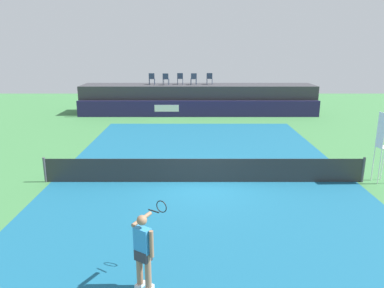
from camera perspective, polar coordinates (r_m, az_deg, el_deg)
The scene contains 14 objects.
ground_plane at distance 17.36m, azimuth 1.50°, elevation -2.32°, with size 48.00×48.00×0.00m, color #3D7A42.
court_inner at distance 14.53m, azimuth 1.81°, elevation -5.87°, with size 12.00×22.00×0.00m, color #16597A.
sponsor_wall at distance 27.45m, azimuth 0.91°, elevation 5.47°, with size 18.00×0.22×1.20m.
spectator_platform at distance 29.15m, azimuth 0.88°, elevation 7.03°, with size 18.00×2.80×2.20m, color #38383D.
spectator_chair_far_left at distance 29.04m, azimuth -6.29°, elevation 10.08°, with size 0.45×0.45×0.89m.
spectator_chair_left at distance 28.75m, azimuth -4.13°, elevation 10.08°, with size 0.47×0.47×0.89m.
spectator_chair_center at distance 29.06m, azimuth -1.90°, elevation 10.16°, with size 0.44×0.44×0.89m.
spectator_chair_right at distance 28.83m, azimuth 0.21°, elevation 10.13°, with size 0.48×0.48×0.89m.
spectator_chair_far_right at distance 29.08m, azimuth 2.68°, elevation 10.16°, with size 0.48×0.48×0.89m.
umpire_chair at distance 15.77m, azimuth 27.25°, elevation 0.15°, with size 0.50×0.50×2.76m.
tennis_net at distance 14.37m, azimuth 1.83°, elevation -4.11°, with size 12.40×0.02×0.95m, color #2D2D2D.
net_post_near at distance 15.45m, azimuth -21.87°, elevation -3.73°, with size 0.10×0.10×1.00m, color #4C4C51.
net_post_far at distance 15.82m, azimuth 24.93°, elevation -3.63°, with size 0.10×0.10×1.00m, color #4C4C51.
tennis_player at distance 8.28m, azimuth -7.52°, elevation -15.86°, with size 0.72×1.25×1.77m.
Camera 1 is at (-0.47, -13.56, 5.21)m, focal length 34.45 mm.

